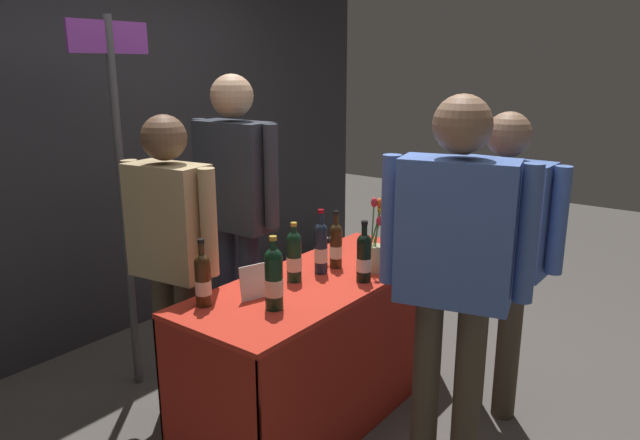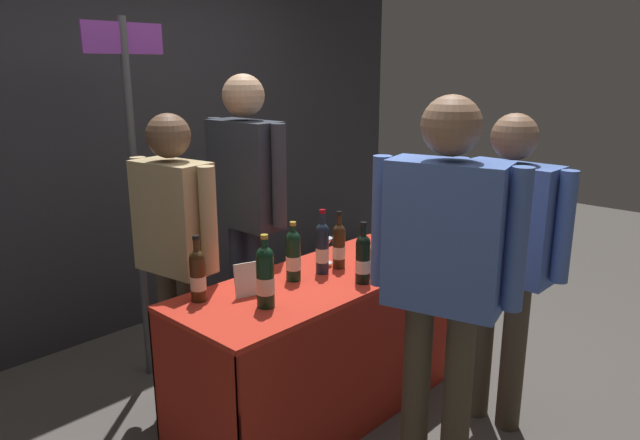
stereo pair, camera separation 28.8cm
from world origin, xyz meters
TOP-DOWN VIEW (x-y plane):
  - ground_plane at (0.00, 0.00)m, footprint 12.00×12.00m
  - back_partition at (0.00, 1.78)m, footprint 5.40×0.12m
  - tasting_table at (0.00, 0.00)m, footprint 1.59×0.62m
  - featured_wine_bottle at (0.06, 0.04)m, footprint 0.07×0.07m
  - display_bottle_0 at (0.17, 0.03)m, footprint 0.07×0.07m
  - display_bottle_1 at (-0.60, 0.20)m, footprint 0.07×0.07m
  - display_bottle_2 at (-0.43, -0.08)m, footprint 0.08×0.08m
  - display_bottle_3 at (-0.12, 0.07)m, footprint 0.07×0.07m
  - display_bottle_4 at (0.69, -0.10)m, footprint 0.08×0.08m
  - display_bottle_5 at (0.09, -0.20)m, footprint 0.07×0.07m
  - wine_glass_near_vendor at (0.18, 0.13)m, footprint 0.07×0.07m
  - flower_vase at (0.25, -0.17)m, footprint 0.09×0.09m
  - brochure_stand at (-0.39, 0.07)m, footprint 0.17×0.08m
  - vendor_presenter at (0.13, 0.72)m, footprint 0.24×0.63m
  - vendor_assistant at (-0.46, 0.57)m, footprint 0.27×0.56m
  - taster_foreground_right at (-0.06, -0.74)m, footprint 0.32×0.62m
  - taster_foreground_left at (0.58, -0.70)m, footprint 0.22×0.62m
  - booth_signpost at (-0.40, 1.04)m, footprint 0.46×0.04m

SIDE VIEW (x-z plane):
  - ground_plane at x=0.00m, z-range 0.00..0.00m
  - tasting_table at x=0.00m, z-range 0.14..0.91m
  - brochure_stand at x=-0.39m, z-range 0.77..0.93m
  - wine_glass_near_vendor at x=0.18m, z-range 0.81..0.95m
  - flower_vase at x=0.25m, z-range 0.69..1.08m
  - display_bottle_0 at x=0.17m, z-range 0.74..1.05m
  - display_bottle_1 at x=-0.60m, z-range 0.74..1.05m
  - display_bottle_5 at x=0.09m, z-range 0.74..1.05m
  - display_bottle_3 at x=-0.12m, z-range 0.75..1.05m
  - featured_wine_bottle at x=0.06m, z-range 0.74..1.08m
  - display_bottle_2 at x=-0.43m, z-range 0.75..1.08m
  - display_bottle_4 at x=0.69m, z-range 0.75..1.09m
  - vendor_assistant at x=-0.46m, z-range 0.15..1.74m
  - taster_foreground_left at x=0.58m, z-range 0.16..1.76m
  - taster_foreground_right at x=-0.06m, z-range 0.18..1.89m
  - vendor_presenter at x=0.13m, z-range 0.19..1.96m
  - booth_signpost at x=-0.40m, z-range 0.21..2.27m
  - back_partition at x=0.00m, z-range 0.00..2.93m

